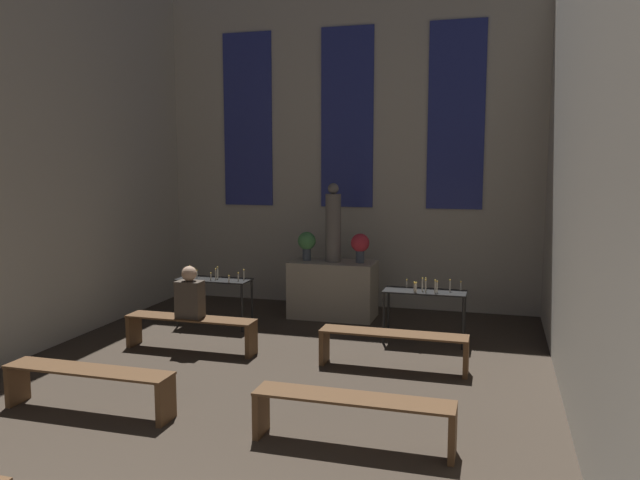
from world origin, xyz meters
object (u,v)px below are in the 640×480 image
object	(u,v)px
flower_vase_right	(360,245)
pew_second_left	(88,381)
statue	(333,225)
pew_back_left	(191,327)
candle_rack_right	(425,298)
person_seated	(190,295)
flower_vase_left	(307,243)
pew_second_right	(353,411)
altar	(333,289)
pew_back_right	(393,343)
candle_rack_left	(214,285)

from	to	relation	value
flower_vase_right	pew_second_left	size ratio (longest dim) A/B	0.26
statue	pew_back_left	size ratio (longest dim) A/B	0.70
candle_rack_right	person_seated	xyz separation A→B (m)	(-3.10, -1.28, 0.12)
statue	flower_vase_left	distance (m)	0.56
person_seated	candle_rack_right	bearing A→B (deg)	22.37
statue	person_seated	world-z (taller)	statue
statue	candle_rack_right	xyz separation A→B (m)	(1.68, -1.11, -0.90)
statue	pew_back_left	world-z (taller)	statue
person_seated	statue	bearing A→B (deg)	59.14
pew_second_right	person_seated	size ratio (longest dim) A/B	2.60
altar	flower_vase_right	distance (m)	0.91
pew_second_left	pew_back_right	xyz separation A→B (m)	(2.85, 2.27, 0.00)
candle_rack_left	pew_second_left	distance (m)	3.57
statue	candle_rack_right	bearing A→B (deg)	-33.61
candle_rack_left	pew_second_left	bearing A→B (deg)	-85.97
statue	flower_vase_left	world-z (taller)	statue
statue	person_seated	distance (m)	2.89
altar	statue	distance (m)	1.10
pew_second_left	candle_rack_right	bearing A→B (deg)	48.85
flower_vase_left	candle_rack_right	bearing A→B (deg)	-27.49
altar	person_seated	distance (m)	2.80
pew_second_left	pew_back_right	distance (m)	3.65
candle_rack_right	pew_second_right	size ratio (longest dim) A/B	0.63
pew_second_left	pew_second_right	world-z (taller)	same
candle_rack_right	statue	bearing A→B (deg)	146.39
statue	flower_vase_left	xyz separation A→B (m)	(-0.47, 0.00, -0.31)
altar	candle_rack_right	bearing A→B (deg)	-33.61
flower_vase_right	pew_back_left	size ratio (longest dim) A/B	0.26
pew_second_left	pew_back_right	size ratio (longest dim) A/B	1.00
statue	pew_back_left	distance (m)	3.05
candle_rack_left	candle_rack_right	xyz separation A→B (m)	(3.35, -0.00, 0.00)
statue	pew_second_left	world-z (taller)	statue
altar	person_seated	bearing A→B (deg)	-120.86
flower_vase_left	flower_vase_right	distance (m)	0.93
person_seated	pew_second_left	bearing A→B (deg)	-89.93
person_seated	candle_rack_left	bearing A→B (deg)	100.94
flower_vase_right	candle_rack_right	distance (m)	1.75
candle_rack_left	flower_vase_right	bearing A→B (deg)	27.46
flower_vase_left	pew_back_right	bearing A→B (deg)	-51.65
pew_second_right	pew_back_right	bearing A→B (deg)	90.00
flower_vase_left	pew_second_left	bearing A→B (deg)	-101.65
statue	pew_second_right	bearing A→B (deg)	-72.99
flower_vase_left	pew_second_right	world-z (taller)	flower_vase_left
statue	pew_second_right	distance (m)	5.03
pew_back_right	person_seated	distance (m)	2.89
flower_vase_left	flower_vase_right	xyz separation A→B (m)	(0.93, 0.00, 0.00)
pew_second_left	altar	bearing A→B (deg)	72.99
statue	pew_back_right	distance (m)	3.05
candle_rack_right	pew_back_right	distance (m)	1.34
flower_vase_right	pew_back_right	xyz separation A→B (m)	(0.96, -2.39, -0.92)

